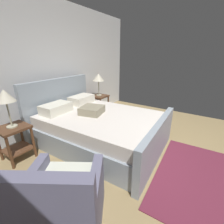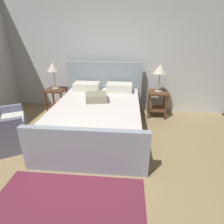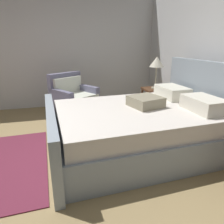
# 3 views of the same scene
# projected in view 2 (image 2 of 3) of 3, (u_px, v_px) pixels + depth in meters

# --- Properties ---
(ground_plane) EXTENTS (5.33, 5.68, 0.02)m
(ground_plane) POSITION_uv_depth(u_px,v_px,m) (85.00, 194.00, 2.32)
(ground_plane) COLOR #9C8356
(wall_back) EXTENTS (5.45, 0.12, 2.81)m
(wall_back) POSITION_uv_depth(u_px,v_px,m) (115.00, 52.00, 4.37)
(wall_back) COLOR silver
(wall_back) RESTS_ON ground
(bed) EXTENTS (1.88, 2.43, 1.22)m
(bed) POSITION_uv_depth(u_px,v_px,m) (98.00, 115.00, 3.62)
(bed) COLOR #94A1AD
(bed) RESTS_ON ground
(nightstand_right) EXTENTS (0.44, 0.44, 0.60)m
(nightstand_right) POSITION_uv_depth(u_px,v_px,m) (157.00, 100.00, 4.28)
(nightstand_right) COLOR #55341F
(nightstand_right) RESTS_ON ground
(table_lamp_right) EXTENTS (0.32, 0.32, 0.62)m
(table_lamp_right) POSITION_uv_depth(u_px,v_px,m) (160.00, 69.00, 4.00)
(table_lamp_right) COLOR #B7B293
(table_lamp_right) RESTS_ON nightstand_right
(nightstand_left) EXTENTS (0.44, 0.44, 0.60)m
(nightstand_left) POSITION_uv_depth(u_px,v_px,m) (57.00, 97.00, 4.48)
(nightstand_left) COLOR #55341F
(nightstand_left) RESTS_ON ground
(table_lamp_left) EXTENTS (0.29, 0.29, 0.62)m
(table_lamp_left) POSITION_uv_depth(u_px,v_px,m) (53.00, 68.00, 4.20)
(table_lamp_left) COLOR #B7B293
(table_lamp_left) RESTS_ON nightstand_left
(armchair) EXTENTS (1.00, 1.00, 0.90)m
(armchair) POSITION_uv_depth(u_px,v_px,m) (1.00, 130.00, 3.10)
(armchair) COLOR slate
(armchair) RESTS_ON ground
(area_rug) EXTENTS (1.87, 1.23, 0.01)m
(area_rug) POSITION_uv_depth(u_px,v_px,m) (65.00, 211.00, 2.08)
(area_rug) COLOR maroon
(area_rug) RESTS_ON ground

